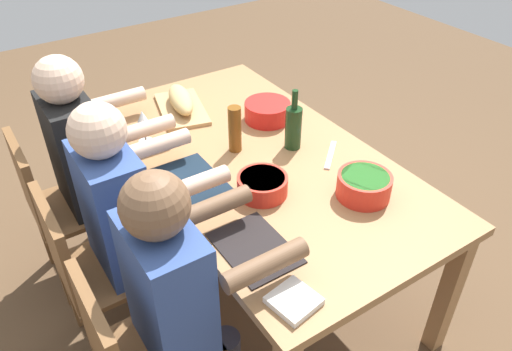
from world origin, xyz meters
The scene contains 19 objects.
ground_plane centered at (0.00, 0.00, 0.00)m, with size 8.00×8.00×0.00m, color brown.
dining_table centered at (0.00, 0.00, 0.66)m, with size 1.80×0.98×0.74m.
diner_far_left centered at (-0.49, 0.63, 0.70)m, with size 0.41×0.53×1.20m.
chair_far_center centered at (0.00, 0.81, 0.48)m, with size 0.40×0.40×0.85m.
diner_far_center centered at (0.00, 0.63, 0.70)m, with size 0.41×0.53×1.20m.
chair_far_right centered at (0.49, 0.81, 0.48)m, with size 0.40×0.40×0.85m.
diner_far_right centered at (0.49, 0.63, 0.70)m, with size 0.41×0.53×1.20m.
serving_bowl_pasta centered at (-0.24, 0.13, 0.79)m, with size 0.21×0.21×0.08m.
serving_bowl_greens centered at (-0.48, -0.20, 0.80)m, with size 0.22×0.22×0.10m.
serving_bowl_fruit centered at (0.25, -0.23, 0.79)m, with size 0.23×0.23×0.09m.
cutting_board centered at (0.57, 0.09, 0.75)m, with size 0.40×0.22×0.02m, color tan.
bread_loaf centered at (0.57, 0.09, 0.81)m, with size 0.32×0.11×0.09m, color tan.
wine_bottle centered at (-0.03, -0.18, 0.85)m, with size 0.08×0.08×0.29m.
beer_bottle centered at (0.10, 0.05, 0.85)m, with size 0.06×0.06×0.22m, color brown.
wine_glass centered at (0.39, 0.37, 0.86)m, with size 0.08×0.08×0.17m.
placemat_far_left centered at (-0.49, 0.33, 0.74)m, with size 0.32×0.23×0.01m, color black.
placemat_far_center centered at (0.00, 0.33, 0.74)m, with size 0.32×0.23×0.01m, color #142333.
carving_knife centered at (-0.18, -0.28, 0.74)m, with size 0.23×0.02×0.01m, color silver.
napkin_stack centered at (-0.77, 0.36, 0.75)m, with size 0.14×0.14×0.02m, color white.
Camera 1 is at (-1.57, 1.03, 2.00)m, focal length 34.79 mm.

